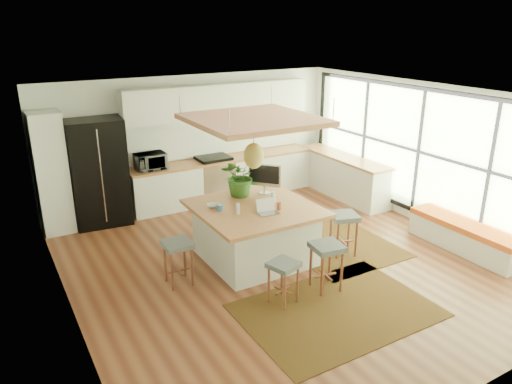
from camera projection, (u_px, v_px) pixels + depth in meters
floor at (282, 262)px, 7.94m from camera, size 7.00×7.00×0.00m
ceiling at (285, 96)px, 7.03m from camera, size 7.00×7.00×0.00m
wall_back at (194, 139)px, 10.34m from camera, size 6.50×0.00×6.50m
wall_front at (483, 285)px, 4.64m from camera, size 6.50×0.00×6.50m
wall_left at (63, 226)px, 5.95m from camera, size 0.00×7.00×7.00m
wall_right at (428, 156)px, 9.03m from camera, size 0.00×7.00×7.00m
window_wall at (428, 154)px, 8.99m from camera, size 0.10×6.20×2.60m
pantry at (51, 173)px, 8.75m from camera, size 0.55×0.60×2.25m
back_counter_base at (224, 179)px, 10.64m from camera, size 4.20×0.60×0.88m
back_counter_top at (224, 159)px, 10.49m from camera, size 4.24×0.64×0.05m
backsplash at (217, 136)px, 10.58m from camera, size 4.20×0.02×0.80m
upper_cabinets at (220, 101)px, 10.18m from camera, size 4.20×0.34×0.70m
range at (214, 178)px, 10.50m from camera, size 0.76×0.62×1.00m
right_counter_base at (343, 177)px, 10.81m from camera, size 0.60×2.50×0.88m
right_counter_top at (344, 157)px, 10.65m from camera, size 0.64×2.54×0.05m
window_bench at (464, 236)px, 8.28m from camera, size 0.52×2.00×0.50m
ceiling_panel at (254, 137)px, 7.44m from camera, size 1.86×1.86×0.80m
rug_near at (337, 310)px, 6.60m from camera, size 2.60×1.80×0.01m
rug_right at (327, 239)px, 8.74m from camera, size 1.80×2.60×0.01m
fridge at (99, 177)px, 9.20m from camera, size 1.09×0.89×2.05m
island at (255, 233)px, 7.90m from camera, size 1.85×1.85×0.93m
stool_near_left at (283, 280)px, 6.67m from camera, size 0.47×0.47×0.63m
stool_near_right at (326, 267)px, 7.02m from camera, size 0.48×0.48×0.72m
stool_right_front at (343, 235)px, 8.10m from camera, size 0.54×0.54×0.73m
stool_right_back at (291, 214)px, 8.95m from camera, size 0.48×0.48×0.64m
stool_left_side at (178, 262)px, 7.17m from camera, size 0.42×0.42×0.69m
laptop at (268, 206)px, 7.41m from camera, size 0.35×0.36×0.23m
monitor at (265, 179)px, 8.24m from camera, size 0.54×0.56×0.53m
microwave at (150, 160)px, 9.63m from camera, size 0.60×0.34×0.40m
island_plant at (240, 180)px, 8.14m from camera, size 0.95×0.97×0.57m
island_bowl at (213, 206)px, 7.69m from camera, size 0.26×0.26×0.05m
island_bottle_0 at (221, 205)px, 7.53m from camera, size 0.07×0.07×0.19m
island_bottle_1 at (237, 208)px, 7.40m from camera, size 0.07×0.07×0.19m
island_bottle_2 at (278, 204)px, 7.58m from camera, size 0.07×0.07×0.19m
island_bottle_3 at (272, 196)px, 7.92m from camera, size 0.07×0.07×0.19m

